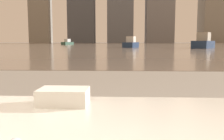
% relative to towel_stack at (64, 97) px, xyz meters
% --- Properties ---
extents(towel_stack, '(0.24, 0.17, 0.08)m').
position_rel_towel_stack_xyz_m(towel_stack, '(0.00, 0.00, 0.00)').
color(towel_stack, silver).
rests_on(towel_stack, bathtub).
extents(harbor_water, '(180.00, 110.00, 0.01)m').
position_rel_towel_stack_xyz_m(harbor_water, '(0.09, 61.12, -0.60)').
color(harbor_water, gray).
rests_on(harbor_water, ground_plane).
extents(harbor_boat_0, '(2.50, 3.94, 1.40)m').
position_rel_towel_stack_xyz_m(harbor_boat_0, '(-13.17, 59.19, -0.10)').
color(harbor_boat_0, '#335647').
rests_on(harbor_boat_0, harbor_water).
extents(harbor_boat_1, '(4.11, 5.35, 1.93)m').
position_rel_towel_stack_xyz_m(harbor_boat_1, '(10.29, 30.31, 0.08)').
color(harbor_boat_1, navy).
rests_on(harbor_boat_1, harbor_water).
extents(harbor_boat_2, '(2.41, 4.23, 1.50)m').
position_rel_towel_stack_xyz_m(harbor_boat_2, '(1.41, 33.20, -0.07)').
color(harbor_boat_2, navy).
rests_on(harbor_boat_2, harbor_water).
extents(skyline_tower_1, '(12.51, 6.03, 40.18)m').
position_rel_towel_stack_xyz_m(skyline_tower_1, '(-19.16, 117.12, 19.48)').
color(skyline_tower_1, '#4C515B').
rests_on(skyline_tower_1, ground_plane).
extents(skyline_tower_2, '(11.81, 10.74, 35.80)m').
position_rel_towel_stack_xyz_m(skyline_tower_2, '(-0.90, 117.12, 17.30)').
color(skyline_tower_2, slate).
rests_on(skyline_tower_2, ground_plane).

